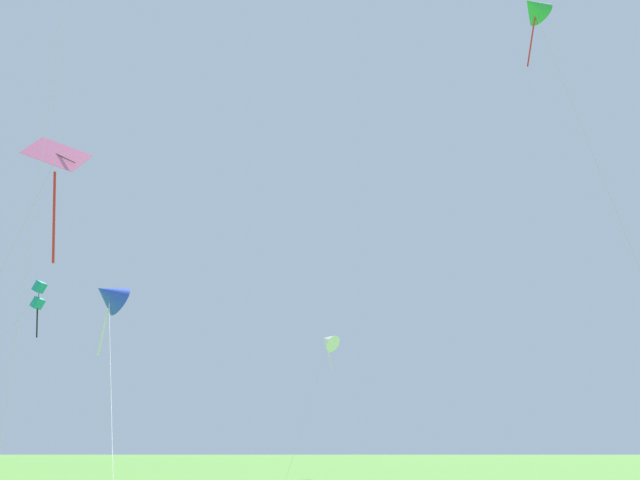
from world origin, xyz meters
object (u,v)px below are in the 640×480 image
kite_green_small (535,8)px  kite_white_distant (330,341)px  kite_teal_box (40,297)px  kite_blue_delta (111,295)px  kite_pink_low (56,179)px

kite_green_small → kite_white_distant: (-7.88, 20.31, -10.06)m
kite_green_small → kite_teal_box: (-25.26, 17.34, -7.83)m
kite_blue_delta → kite_teal_box: (-8.74, 14.63, 3.06)m
kite_green_small → kite_pink_low: kite_green_small is taller
kite_white_distant → kite_blue_delta: bearing=-116.1°
kite_blue_delta → kite_teal_box: kite_teal_box is taller
kite_green_small → kite_teal_box: bearing=145.5°
kite_pink_low → kite_teal_box: size_ratio=1.16×
kite_white_distant → kite_teal_box: kite_teal_box is taller
kite_green_small → kite_white_distant: bearing=111.2°
kite_white_distant → kite_blue_delta: (-8.63, -17.59, -0.83)m
kite_blue_delta → kite_teal_box: bearing=120.9°
kite_pink_low → kite_white_distant: bearing=62.5°
kite_green_small → kite_teal_box: 31.63m
kite_green_small → kite_blue_delta: 19.97m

